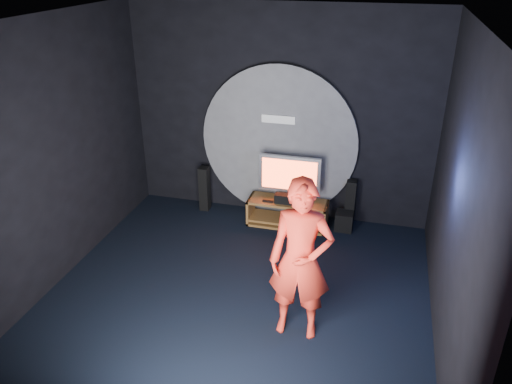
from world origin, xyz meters
TOP-DOWN VIEW (x-y plane):
  - floor at (0.00, 0.00)m, footprint 5.00×5.00m
  - back_wall at (0.00, 2.50)m, footprint 5.00×0.04m
  - front_wall at (0.00, -2.50)m, footprint 5.00×0.04m
  - left_wall at (-2.50, 0.00)m, footprint 0.04×5.00m
  - right_wall at (2.50, 0.00)m, footprint 0.04×5.00m
  - ceiling at (0.00, 0.00)m, footprint 5.00×5.00m
  - wall_disc_panel at (0.00, 2.44)m, footprint 2.60×0.11m
  - media_console at (0.27, 2.05)m, footprint 1.32×0.45m
  - tv at (0.26, 2.12)m, footprint 1.01×0.22m
  - center_speaker at (0.26, 1.97)m, footprint 0.40×0.15m
  - remote at (-0.05, 1.93)m, footprint 0.18×0.05m
  - tower_speaker_left at (-1.27, 2.24)m, footprint 0.16×0.18m
  - tower_speaker_right at (1.26, 2.35)m, footprint 0.16×0.18m
  - subwoofer at (1.19, 2.15)m, footprint 0.28×0.28m
  - player at (0.90, -0.44)m, footprint 0.75×0.51m

SIDE VIEW (x-z plane):
  - floor at x=0.00m, z-range 0.00..0.00m
  - subwoofer at x=1.19m, z-range 0.00..0.31m
  - media_console at x=0.27m, z-range -0.03..0.42m
  - tower_speaker_left at x=-1.27m, z-range 0.00..0.80m
  - tower_speaker_right at x=1.26m, z-range 0.00..0.80m
  - remote at x=-0.05m, z-range 0.45..0.47m
  - center_speaker at x=0.26m, z-range 0.45..0.60m
  - tv at x=0.26m, z-range 0.49..1.25m
  - player at x=0.90m, z-range 0.00..2.00m
  - wall_disc_panel at x=0.00m, z-range 0.00..2.60m
  - back_wall at x=0.00m, z-range 0.00..3.50m
  - front_wall at x=0.00m, z-range 0.00..3.50m
  - left_wall at x=-2.50m, z-range 0.00..3.50m
  - right_wall at x=2.50m, z-range 0.00..3.50m
  - ceiling at x=0.00m, z-range 3.50..3.51m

